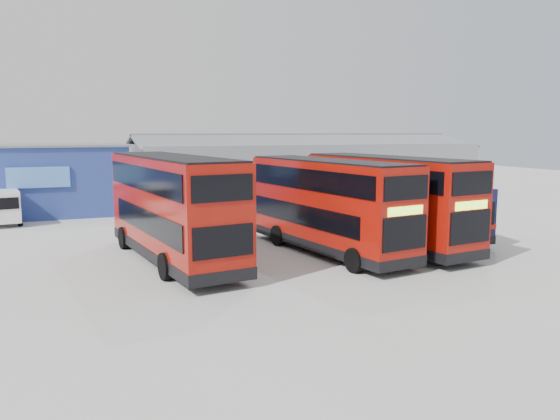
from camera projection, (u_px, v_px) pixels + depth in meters
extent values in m
plane|color=#A9AAA4|center=(314.00, 245.00, 29.33)|extent=(120.00, 120.00, 0.00)
cube|color=navy|center=(41.00, 180.00, 40.53)|extent=(12.00, 8.00, 5.00)
cube|color=slate|center=(39.00, 145.00, 40.16)|extent=(12.30, 8.30, 0.15)
cube|color=#4E89DE|center=(39.00, 177.00, 36.68)|extent=(3.96, 0.15, 1.40)
cube|color=gray|center=(302.00, 170.00, 50.30)|extent=(30.00, 12.00, 5.00)
cube|color=slate|center=(315.00, 141.00, 47.33)|extent=(30.50, 6.33, 1.29)
cube|color=slate|center=(290.00, 140.00, 52.48)|extent=(30.50, 6.33, 1.29)
cube|color=#991008|center=(173.00, 206.00, 25.22)|extent=(4.39, 11.91, 4.49)
cube|color=black|center=(174.00, 249.00, 25.51)|extent=(4.44, 11.96, 0.50)
cube|color=black|center=(205.00, 216.00, 25.60)|extent=(1.45, 9.77, 1.05)
cube|color=black|center=(146.00, 221.00, 24.23)|extent=(1.45, 9.77, 1.05)
cube|color=black|center=(201.00, 176.00, 25.71)|extent=(1.61, 10.87, 1.05)
cube|color=black|center=(141.00, 178.00, 24.34)|extent=(1.61, 10.87, 1.05)
cube|color=black|center=(139.00, 205.00, 30.34)|extent=(2.48, 0.41, 1.50)
cube|color=black|center=(138.00, 169.00, 30.06)|extent=(2.48, 0.41, 1.05)
cube|color=#C2FF35|center=(138.00, 187.00, 30.21)|extent=(1.98, 0.33, 0.39)
cube|color=black|center=(224.00, 242.00, 20.28)|extent=(2.42, 0.40, 1.22)
cube|color=black|center=(223.00, 188.00, 19.99)|extent=(2.42, 0.40, 1.00)
cube|color=black|center=(171.00, 157.00, 24.90)|extent=(4.20, 11.72, 0.11)
cylinder|color=black|center=(173.00, 233.00, 29.65)|extent=(0.51, 1.19, 1.15)
cylinder|color=black|center=(124.00, 238.00, 28.35)|extent=(0.51, 1.19, 1.15)
cylinder|color=black|center=(225.00, 259.00, 23.63)|extent=(0.51, 1.19, 1.15)
cylinder|color=black|center=(166.00, 266.00, 22.33)|extent=(0.51, 1.19, 1.15)
cube|color=#991008|center=(328.00, 204.00, 27.14)|extent=(4.29, 11.27, 4.24)
cube|color=black|center=(327.00, 241.00, 27.42)|extent=(4.34, 11.32, 0.47)
cube|color=black|center=(301.00, 215.00, 26.91)|extent=(1.50, 9.22, 1.00)
cube|color=black|center=(344.00, 211.00, 28.24)|extent=(1.50, 9.22, 1.00)
cube|color=black|center=(305.00, 179.00, 26.30)|extent=(1.66, 10.26, 1.00)
cube|color=black|center=(349.00, 177.00, 27.63)|extent=(1.66, 10.26, 1.00)
cube|color=black|center=(405.00, 233.00, 22.51)|extent=(2.34, 0.42, 1.41)
cube|color=black|center=(406.00, 188.00, 22.24)|extent=(2.34, 0.42, 1.00)
cube|color=#C2FF35|center=(406.00, 211.00, 22.37)|extent=(1.87, 0.33, 0.37)
cube|color=black|center=(273.00, 203.00, 31.95)|extent=(2.29, 0.41, 1.15)
cube|color=black|center=(273.00, 171.00, 31.68)|extent=(2.29, 0.41, 0.94)
cube|color=black|center=(328.00, 161.00, 26.84)|extent=(4.11, 11.10, 0.10)
cylinder|color=black|center=(354.00, 260.00, 23.52)|extent=(0.50, 1.13, 1.09)
cylinder|color=black|center=(398.00, 254.00, 24.78)|extent=(0.50, 1.13, 1.09)
cylinder|color=black|center=(278.00, 235.00, 29.17)|extent=(0.50, 1.13, 1.09)
cylinder|color=black|center=(317.00, 231.00, 30.42)|extent=(0.50, 1.13, 1.09)
cube|color=#991008|center=(386.00, 199.00, 28.54)|extent=(4.14, 11.47, 4.32)
cube|color=black|center=(385.00, 236.00, 28.82)|extent=(4.19, 11.52, 0.48)
cube|color=black|center=(360.00, 210.00, 28.33)|extent=(1.32, 9.43, 1.01)
cube|color=black|center=(400.00, 206.00, 29.64)|extent=(1.32, 9.43, 1.01)
cube|color=black|center=(366.00, 175.00, 27.71)|extent=(1.46, 10.48, 1.01)
cube|color=black|center=(407.00, 173.00, 29.01)|extent=(1.46, 10.48, 1.01)
cube|color=black|center=(470.00, 227.00, 23.76)|extent=(2.39, 0.37, 1.44)
cube|color=black|center=(473.00, 183.00, 23.49)|extent=(2.39, 0.37, 1.01)
cube|color=#C2FF35|center=(472.00, 205.00, 23.61)|extent=(1.91, 0.30, 0.37)
cube|color=black|center=(326.00, 199.00, 33.50)|extent=(2.34, 0.37, 1.17)
cube|color=black|center=(327.00, 168.00, 33.23)|extent=(2.34, 0.37, 0.96)
cube|color=black|center=(388.00, 158.00, 28.23)|extent=(3.96, 11.29, 0.11)
cylinder|color=black|center=(419.00, 253.00, 24.84)|extent=(0.49, 1.15, 1.11)
cylinder|color=black|center=(459.00, 248.00, 26.07)|extent=(0.49, 1.15, 1.11)
cylinder|color=black|center=(335.00, 230.00, 30.66)|extent=(0.49, 1.15, 1.11)
cylinder|color=black|center=(371.00, 226.00, 31.89)|extent=(0.49, 1.15, 1.11)
cube|color=#0D1539|center=(416.00, 203.00, 32.88)|extent=(3.88, 11.85, 2.80)
cube|color=black|center=(415.00, 223.00, 33.05)|extent=(3.93, 11.89, 0.42)
cube|color=#B8150E|center=(416.00, 211.00, 32.95)|extent=(3.91, 11.88, 0.26)
cube|color=black|center=(439.00, 196.00, 32.86)|extent=(1.10, 9.68, 1.00)
cube|color=black|center=(398.00, 197.00, 32.16)|extent=(1.10, 9.68, 1.00)
cube|color=black|center=(375.00, 190.00, 38.43)|extent=(2.37, 0.31, 1.37)
cube|color=black|center=(474.00, 214.00, 27.28)|extent=(2.32, 0.30, 1.16)
cylinder|color=black|center=(402.00, 213.00, 37.32)|extent=(0.45, 1.13, 1.10)
cylinder|color=black|center=(368.00, 214.00, 36.66)|extent=(0.45, 1.13, 1.10)
cylinder|color=black|center=(465.00, 232.00, 30.25)|extent=(0.45, 1.13, 1.10)
cylinder|color=black|center=(424.00, 234.00, 29.59)|extent=(0.45, 1.13, 1.10)
cube|color=white|center=(0.00, 204.00, 36.05)|extent=(2.85, 5.48, 1.99)
cube|color=black|center=(2.00, 204.00, 33.75)|extent=(1.87, 0.33, 0.73)
cube|color=black|center=(20.00, 201.00, 35.10)|extent=(0.19, 0.94, 0.63)
cylinder|color=black|center=(20.00, 220.00, 35.15)|extent=(0.36, 0.78, 0.75)
cylinder|color=black|center=(16.00, 213.00, 38.20)|extent=(0.36, 0.78, 0.75)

